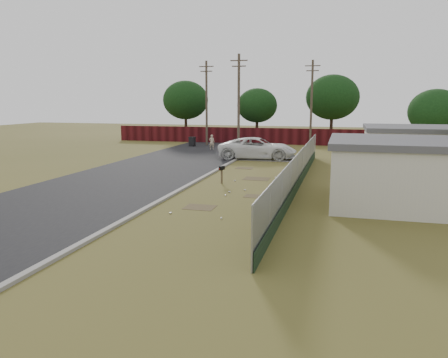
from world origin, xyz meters
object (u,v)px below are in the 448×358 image
(mailbox, at_px, (222,170))
(pedestrian, at_px, (212,142))
(pickup_truck, at_px, (258,148))
(trash_bin, at_px, (192,141))
(fire_hydrant, at_px, (266,218))

(mailbox, bearing_deg, pedestrian, 108.79)
(pickup_truck, height_order, trash_bin, pickup_truck)
(mailbox, relative_size, pedestrian, 0.70)
(mailbox, distance_m, trash_bin, 21.48)
(mailbox, distance_m, pedestrian, 18.05)
(pedestrian, xyz_separation_m, trash_bin, (-2.96, 2.51, -0.24))
(fire_hydrant, height_order, trash_bin, trash_bin)
(fire_hydrant, relative_size, trash_bin, 0.81)
(pickup_truck, distance_m, pedestrian, 8.10)
(pickup_truck, bearing_deg, mailbox, 175.19)
(fire_hydrant, relative_size, pickup_truck, 0.12)
(mailbox, xyz_separation_m, trash_bin, (-8.77, 19.60, -0.32))
(pedestrian, bearing_deg, fire_hydrant, 108.28)
(trash_bin, bearing_deg, mailbox, -65.89)
(pedestrian, bearing_deg, trash_bin, -43.38)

